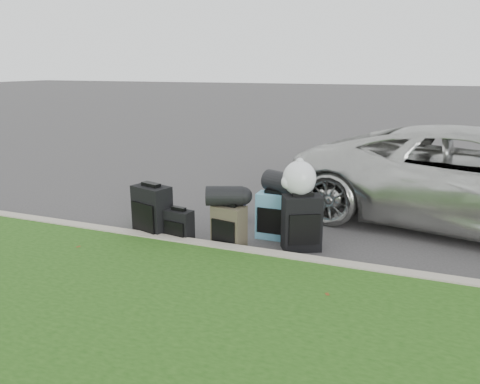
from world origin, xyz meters
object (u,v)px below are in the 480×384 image
(suitcase_large_black_left, at_px, (152,212))
(tote_navy, at_px, (235,210))
(suitcase_teal, at_px, (273,216))
(suitcase_large_black_right, at_px, (302,223))
(suv, at_px, (480,179))
(suitcase_small_black, at_px, (179,227))
(suitcase_olive, at_px, (229,227))
(tote_green, at_px, (148,212))

(suitcase_large_black_left, relative_size, tote_navy, 2.39)
(suitcase_large_black_left, bearing_deg, tote_navy, 72.54)
(suitcase_teal, relative_size, suitcase_large_black_right, 0.88)
(suv, distance_m, suitcase_large_black_right, 2.99)
(suitcase_small_black, relative_size, tote_navy, 1.49)
(suitcase_small_black, height_order, suitcase_olive, suitcase_olive)
(suv, xyz_separation_m, suitcase_large_black_left, (-4.42, -2.21, -0.38))
(suitcase_teal, relative_size, tote_navy, 2.06)
(tote_green, xyz_separation_m, tote_navy, (1.24, 0.64, -0.01))
(suitcase_small_black, distance_m, suitcase_large_black_left, 0.49)
(suitcase_small_black, bearing_deg, suitcase_large_black_right, 22.23)
(tote_green, bearing_deg, suitcase_teal, 13.54)
(suitcase_small_black, relative_size, suitcase_olive, 0.81)
(suitcase_large_black_right, xyz_separation_m, tote_navy, (-1.31, 0.85, -0.22))
(suitcase_small_black, distance_m, suitcase_teal, 1.36)
(suv, bearing_deg, suitcase_teal, 131.45)
(suv, distance_m, tote_green, 5.15)
(suitcase_teal, bearing_deg, suitcase_olive, -127.37)
(suv, xyz_separation_m, tote_navy, (-3.61, -1.02, -0.60))
(suitcase_teal, distance_m, tote_navy, 1.01)
(suitcase_large_black_right, bearing_deg, tote_green, 147.38)
(suitcase_teal, xyz_separation_m, tote_green, (-2.06, -0.09, -0.16))
(suitcase_large_black_left, xyz_separation_m, suitcase_large_black_right, (2.12, 0.34, -0.01))
(suitcase_olive, bearing_deg, suitcase_small_black, -162.17)
(suv, bearing_deg, suitcase_large_black_left, 128.52)
(suitcase_large_black_left, distance_m, suitcase_olive, 1.18)
(suitcase_small_black, relative_size, suitcase_large_black_right, 0.64)
(suitcase_small_black, height_order, suitcase_teal, suitcase_teal)
(suitcase_olive, xyz_separation_m, suitcase_teal, (0.45, 0.59, 0.04))
(suitcase_large_black_right, bearing_deg, tote_navy, 119.13)
(suitcase_small_black, xyz_separation_m, suitcase_large_black_right, (1.66, 0.39, 0.14))
(suitcase_olive, relative_size, tote_navy, 1.84)
(suitcase_large_black_left, bearing_deg, suv, 43.44)
(suv, distance_m, suitcase_olive, 3.92)
(suitcase_large_black_right, distance_m, tote_green, 2.56)
(suitcase_olive, xyz_separation_m, tote_green, (-1.61, 0.50, -0.12))
(suv, height_order, suitcase_teal, suv)
(suitcase_large_black_left, bearing_deg, suitcase_large_black_right, 25.92)
(suitcase_large_black_left, xyz_separation_m, suitcase_olive, (1.18, 0.04, -0.09))
(suitcase_teal, xyz_separation_m, suitcase_large_black_right, (0.49, -0.30, 0.05))
(suv, relative_size, suitcase_large_black_left, 7.09)
(suitcase_olive, height_order, suitcase_large_black_right, suitcase_large_black_right)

